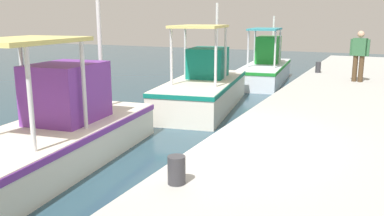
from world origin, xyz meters
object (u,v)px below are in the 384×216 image
object	(u,v)px
fishing_boat_fourth	(204,87)
fisherman_standing	(359,54)
fishing_boat_third	(52,133)
fishing_boat_fifth	(266,68)
mooring_bollard_second	(177,170)
mooring_bollard_third	(318,67)

from	to	relation	value
fishing_boat_fourth	fisherman_standing	bearing A→B (deg)	-60.24
fishing_boat_third	fisherman_standing	xyz separation A→B (m)	(8.72, -5.14, 1.08)
fishing_boat_fifth	mooring_bollard_second	bearing A→B (deg)	-169.57
fisherman_standing	mooring_bollard_third	bearing A→B (deg)	40.35
fishing_boat_fourth	mooring_bollard_second	size ratio (longest dim) A/B	15.22
fishing_boat_third	fisherman_standing	size ratio (longest dim) A/B	3.47
mooring_bollard_second	fisherman_standing	bearing A→B (deg)	-8.54
fishing_boat_fourth	fishing_boat_fifth	distance (m)	6.15
fisherman_standing	mooring_bollard_third	xyz separation A→B (m)	(1.81, 1.54, -0.72)
fishing_boat_third	mooring_bollard_second	bearing A→B (deg)	-112.99
fishing_boat_fourth	fishing_boat_fifth	size ratio (longest dim) A/B	0.96
fishing_boat_fifth	mooring_bollard_third	world-z (taller)	fishing_boat_fifth
fishing_boat_fifth	mooring_bollard_second	size ratio (longest dim) A/B	15.87
fishing_boat_third	fishing_boat_fourth	bearing A→B (deg)	-5.97
fishing_boat_fourth	mooring_bollard_third	distance (m)	5.30
fisherman_standing	mooring_bollard_third	distance (m)	2.48
fishing_boat_third	mooring_bollard_second	xyz separation A→B (m)	(-1.53, -3.60, 0.33)
fishing_boat_third	mooring_bollard_third	size ratio (longest dim) A/B	13.90
fisherman_standing	mooring_bollard_second	world-z (taller)	fisherman_standing
fishing_boat_fourth	fisherman_standing	distance (m)	5.29
fishing_boat_third	fishing_boat_fifth	xyz separation A→B (m)	(12.28, -1.06, 0.02)
fisherman_standing	fishing_boat_fourth	bearing A→B (deg)	119.76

